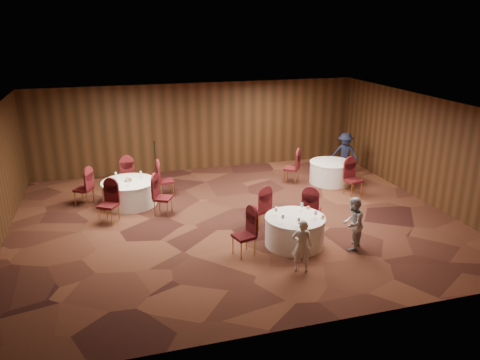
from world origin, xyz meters
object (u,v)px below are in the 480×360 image
object	(u,v)px
table_main	(295,231)
woman_b	(353,223)
man_c	(345,153)
table_right	(330,172)
table_left	(129,193)
mic_stand	(156,172)
woman_a	(302,246)

from	to	relation	value
table_main	woman_b	distance (m)	1.42
table_main	man_c	distance (m)	6.24
table_right	man_c	xyz separation A→B (m)	(0.95, 0.81, 0.38)
man_c	table_right	bearing A→B (deg)	-99.82
table_left	table_right	world-z (taller)	same
woman_b	man_c	xyz separation A→B (m)	(2.67, 5.42, 0.09)
mic_stand	man_c	world-z (taller)	man_c
table_right	mic_stand	size ratio (longest dim) A/B	0.97
table_main	mic_stand	bearing A→B (deg)	116.32
table_main	mic_stand	world-z (taller)	mic_stand
mic_stand	table_main	bearing A→B (deg)	-63.68
woman_a	mic_stand	bearing A→B (deg)	-47.37
woman_b	man_c	bearing A→B (deg)	-162.16
table_right	man_c	world-z (taller)	man_c
man_c	table_main	bearing A→B (deg)	-89.38
woman_a	woman_b	xyz separation A→B (m)	(1.61, 0.67, 0.05)
table_right	woman_b	size ratio (longest dim) A/B	1.08
man_c	woman_a	bearing A→B (deg)	-85.43
table_main	woman_a	size ratio (longest dim) A/B	1.20
table_main	woman_a	distance (m)	1.32
table_right	woman_a	world-z (taller)	woman_a
table_left	man_c	distance (m)	7.77
table_left	woman_a	world-z (taller)	woman_a
table_main	table_left	world-z (taller)	same
table_right	table_main	bearing A→B (deg)	-126.56
woman_a	woman_b	size ratio (longest dim) A/B	0.93
table_left	table_right	distance (m)	6.76
woman_a	man_c	world-z (taller)	man_c
table_main	man_c	world-z (taller)	man_c
mic_stand	table_left	bearing A→B (deg)	-119.92
table_left	woman_b	distance (m)	6.73
table_left	man_c	bearing A→B (deg)	7.01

